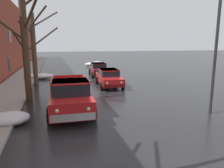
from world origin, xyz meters
TOP-DOWN VIEW (x-y plane):
  - left_sidewalk_slab at (-5.63, 18.00)m, footprint 2.62×80.00m
  - snow_bank_near_corner_left at (-4.11, 19.92)m, footprint 2.93×1.35m
  - snow_bank_along_left_kerb at (3.79, 30.64)m, footprint 3.12×1.29m
  - snow_bank_mid_block_left at (-4.55, 7.37)m, footprint 1.63×1.29m
  - snow_bank_near_corner_right at (3.91, 29.74)m, footprint 2.28×1.17m
  - bare_tree_second_along_sidewalk at (-4.03, 10.84)m, footprint 3.77×2.53m
  - bare_tree_mid_block at (-4.01, 16.40)m, footprint 2.98×2.54m
  - pickup_truck_red_approaching_near_lane at (-1.81, 8.36)m, footprint 2.32×5.16m
  - sedan_red_parked_kerbside_close at (1.81, 14.31)m, footprint 2.09×4.35m
  - sedan_maroon_parked_kerbside_mid at (2.19, 20.20)m, footprint 2.07×4.47m
  - street_lamp_post at (4.99, 6.25)m, footprint 0.44×0.24m

SIDE VIEW (x-z plane):
  - left_sidewalk_slab at x=-5.63m, z-range 0.00..0.14m
  - snow_bank_mid_block_left at x=-4.55m, z-range 0.00..0.54m
  - snow_bank_near_corner_left at x=-4.11m, z-range -0.04..0.58m
  - snow_bank_along_left_kerb at x=3.79m, z-range -0.02..0.68m
  - snow_bank_near_corner_right at x=3.91m, z-range -0.02..0.81m
  - sedan_red_parked_kerbside_close at x=1.81m, z-range 0.04..1.46m
  - sedan_maroon_parked_kerbside_mid at x=2.19m, z-range 0.04..1.46m
  - pickup_truck_red_approaching_near_lane at x=-1.81m, z-range 0.00..1.76m
  - bare_tree_mid_block at x=-4.01m, z-range 0.12..6.45m
  - street_lamp_post at x=4.99m, z-range 0.36..6.31m
  - bare_tree_second_along_sidewalk at x=-4.03m, z-range -0.09..6.89m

